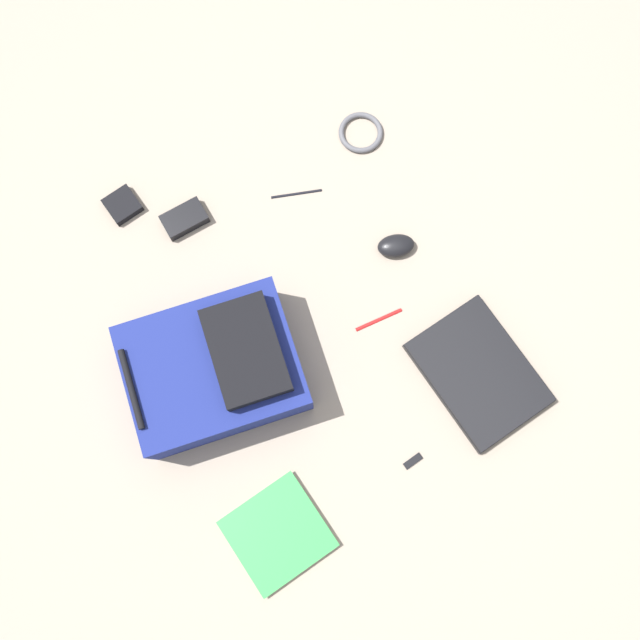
# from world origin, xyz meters

# --- Properties ---
(ground_plane) EXTENTS (3.76, 3.76, 0.00)m
(ground_plane) POSITION_xyz_m (0.00, 0.00, 0.00)
(ground_plane) COLOR gray
(backpack) EXTENTS (0.40, 0.47, 0.20)m
(backpack) POSITION_xyz_m (-0.02, 0.28, 0.09)
(backpack) COLOR navy
(backpack) RESTS_ON ground_plane
(laptop) EXTENTS (0.36, 0.28, 0.03)m
(laptop) POSITION_xyz_m (-0.34, -0.31, 0.02)
(laptop) COLOR black
(laptop) RESTS_ON ground_plane
(book_red) EXTENTS (0.24, 0.24, 0.02)m
(book_red) POSITION_xyz_m (-0.45, 0.34, 0.01)
(book_red) COLOR silver
(book_red) RESTS_ON ground_plane
(computer_mouse) EXTENTS (0.09, 0.12, 0.04)m
(computer_mouse) POSITION_xyz_m (0.06, -0.29, 0.02)
(computer_mouse) COLOR black
(computer_mouse) RESTS_ON ground_plane
(cable_coil) EXTENTS (0.13, 0.13, 0.02)m
(cable_coil) POSITION_xyz_m (0.40, -0.37, 0.01)
(cable_coil) COLOR #4C4C51
(cable_coil) RESTS_ON ground_plane
(power_brick) EXTENTS (0.08, 0.12, 0.03)m
(power_brick) POSITION_xyz_m (0.40, 0.18, 0.02)
(power_brick) COLOR black
(power_brick) RESTS_ON ground_plane
(pen_black) EXTENTS (0.05, 0.14, 0.01)m
(pen_black) POSITION_xyz_m (0.33, -0.12, 0.00)
(pen_black) COLOR black
(pen_black) RESTS_ON ground_plane
(pen_blue) EXTENTS (0.02, 0.13, 0.01)m
(pen_blue) POSITION_xyz_m (-0.09, -0.15, 0.00)
(pen_blue) COLOR red
(pen_blue) RESTS_ON ground_plane
(earbud_pouch) EXTENTS (0.09, 0.09, 0.02)m
(earbud_pouch) POSITION_xyz_m (0.52, 0.31, 0.01)
(earbud_pouch) COLOR black
(earbud_pouch) RESTS_ON ground_plane
(usb_stick) EXTENTS (0.02, 0.05, 0.01)m
(usb_stick) POSITION_xyz_m (-0.46, -0.05, 0.00)
(usb_stick) COLOR black
(usb_stick) RESTS_ON ground_plane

